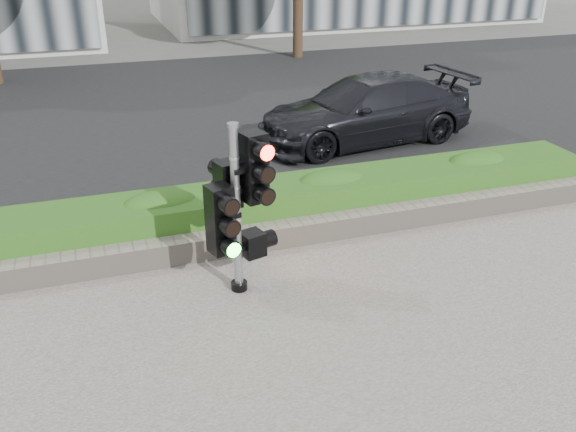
{
  "coord_description": "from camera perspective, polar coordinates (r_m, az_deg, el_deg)",
  "views": [
    {
      "loc": [
        -2.01,
        -5.74,
        4.33
      ],
      "look_at": [
        0.12,
        0.6,
        1.14
      ],
      "focal_mm": 38.0,
      "sensor_mm": 36.0,
      "label": 1
    }
  ],
  "objects": [
    {
      "name": "curb",
      "position": [
        10.06,
        -5.28,
        0.29
      ],
      "size": [
        60.0,
        0.25,
        0.12
      ],
      "primitive_type": "cube",
      "color": "gray",
      "rests_on": "ground"
    },
    {
      "name": "traffic_signal",
      "position": [
        7.51,
        -4.82,
        1.4
      ],
      "size": [
        0.82,
        0.68,
        2.25
      ],
      "rotation": [
        0.0,
        0.0,
        0.27
      ],
      "color": "black",
      "rests_on": "sidewalk"
    },
    {
      "name": "road",
      "position": [
        16.44,
        -11.06,
        9.81
      ],
      "size": [
        60.0,
        13.0,
        0.02
      ],
      "primitive_type": "cube",
      "color": "black",
      "rests_on": "ground"
    },
    {
      "name": "car_dark",
      "position": [
        13.51,
        7.19,
        9.82
      ],
      "size": [
        5.03,
        2.49,
        1.41
      ],
      "primitive_type": "imported",
      "rotation": [
        0.0,
        0.0,
        -1.46
      ],
      "color": "black",
      "rests_on": "road"
    },
    {
      "name": "ground",
      "position": [
        7.46,
        0.61,
        -9.94
      ],
      "size": [
        120.0,
        120.0,
        0.0
      ],
      "primitive_type": "plane",
      "color": "#51514C",
      "rests_on": "ground"
    },
    {
      "name": "stone_wall",
      "position": [
        8.91,
        -3.4,
        -2.14
      ],
      "size": [
        12.0,
        0.32,
        0.34
      ],
      "primitive_type": "cube",
      "color": "gray",
      "rests_on": "sidewalk"
    },
    {
      "name": "hedge",
      "position": [
        9.4,
        -4.48,
        0.52
      ],
      "size": [
        12.0,
        1.0,
        0.68
      ],
      "primitive_type": "cube",
      "color": "#4F922C",
      "rests_on": "sidewalk"
    }
  ]
}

